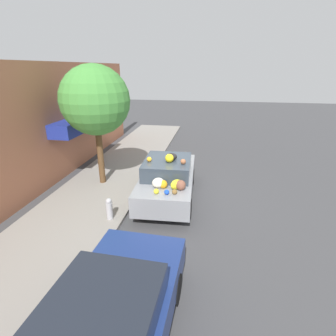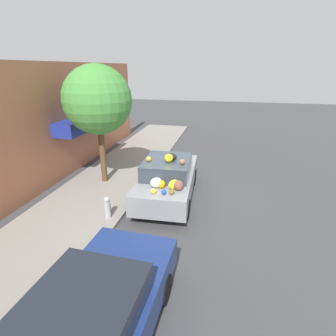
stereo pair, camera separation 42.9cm
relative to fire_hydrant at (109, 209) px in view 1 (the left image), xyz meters
The scene contains 7 objects.
ground_plane 2.50m from the fire_hydrant, 37.65° to the right, with size 60.00×60.00×0.00m, color #424244.
sidewalk_curb 2.32m from the fire_hydrant, 31.67° to the left, with size 24.00×3.20×0.11m.
building_facade 4.43m from the fire_hydrant, 58.46° to the left, with size 18.00×1.20×4.74m.
street_tree 4.14m from the fire_hydrant, 27.24° to the left, with size 2.57×2.57×4.57m.
fire_hydrant is the anchor object (origin of this frame).
art_car 2.45m from the fire_hydrant, 38.46° to the right, with size 4.35×2.01×1.82m.
parked_car_plain 4.29m from the fire_hydrant, 158.75° to the right, with size 4.48×1.98×1.43m.
Camera 1 is at (-8.60, -1.50, 4.53)m, focal length 28.00 mm.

